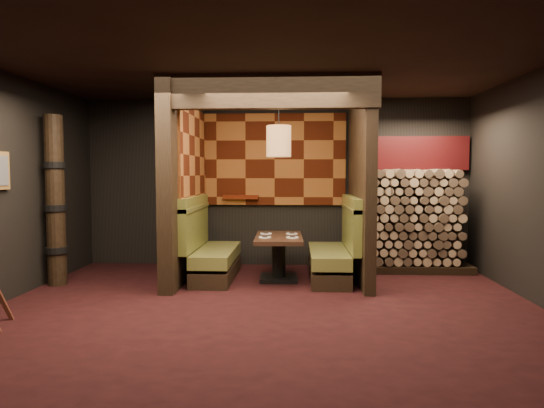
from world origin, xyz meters
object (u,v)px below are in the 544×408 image
(booth_bench_left, at_px, (210,252))
(totem_column, at_px, (55,202))
(booth_bench_right, at_px, (335,253))
(pendant_lamp, at_px, (279,141))
(dining_table, at_px, (279,251))
(firewood_stack, at_px, (416,221))

(booth_bench_left, distance_m, totem_column, 2.30)
(booth_bench_right, xyz_separation_m, pendant_lamp, (-0.84, -0.15, 1.65))
(booth_bench_left, bearing_deg, totem_column, -165.25)
(booth_bench_right, bearing_deg, booth_bench_left, 180.00)
(booth_bench_left, distance_m, booth_bench_right, 1.89)
(totem_column, bearing_deg, dining_table, 8.20)
(pendant_lamp, distance_m, firewood_stack, 2.66)
(totem_column, xyz_separation_m, firewood_stack, (5.33, 1.25, -0.37))
(dining_table, distance_m, pendant_lamp, 1.62)
(booth_bench_right, distance_m, firewood_stack, 1.58)
(booth_bench_right, bearing_deg, pendant_lamp, -170.07)
(dining_table, distance_m, totem_column, 3.26)
(dining_table, bearing_deg, totem_column, -171.80)
(booth_bench_right, relative_size, firewood_stack, 0.92)
(booth_bench_left, distance_m, dining_table, 1.05)
(booth_bench_left, relative_size, firewood_stack, 0.92)
(booth_bench_left, height_order, firewood_stack, firewood_stack)
(dining_table, xyz_separation_m, firewood_stack, (2.20, 0.80, 0.39))
(dining_table, distance_m, firewood_stack, 2.37)
(firewood_stack, bearing_deg, booth_bench_left, -167.83)
(dining_table, bearing_deg, booth_bench_left, 174.67)
(booth_bench_left, xyz_separation_m, totem_column, (-2.09, -0.55, 0.79))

